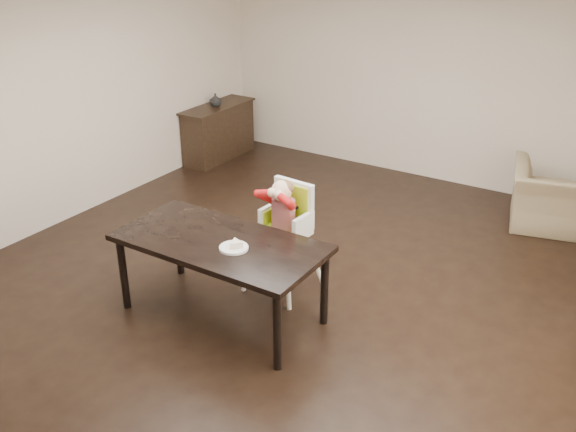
% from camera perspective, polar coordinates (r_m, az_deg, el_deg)
% --- Properties ---
extents(ground, '(7.00, 7.00, 0.00)m').
position_cam_1_polar(ground, '(6.19, -0.40, -6.44)').
color(ground, black).
rests_on(ground, ground).
extents(room_walls, '(6.02, 7.02, 2.71)m').
position_cam_1_polar(room_walls, '(5.45, -0.46, 10.40)').
color(room_walls, beige).
rests_on(room_walls, ground).
extents(dining_table, '(1.80, 0.90, 0.75)m').
position_cam_1_polar(dining_table, '(5.50, -6.04, -2.89)').
color(dining_table, black).
rests_on(dining_table, ground).
extents(high_chair, '(0.50, 0.50, 1.11)m').
position_cam_1_polar(high_chair, '(5.86, -0.28, 0.31)').
color(high_chair, white).
rests_on(high_chair, ground).
extents(plate, '(0.31, 0.31, 0.07)m').
position_cam_1_polar(plate, '(5.30, -4.78, -2.70)').
color(plate, white).
rests_on(plate, dining_table).
extents(armchair, '(1.23, 0.95, 0.96)m').
position_cam_1_polar(armchair, '(7.80, 23.32, 2.24)').
color(armchair, '#988561').
rests_on(armchair, ground).
extents(sideboard, '(0.44, 1.26, 0.79)m').
position_cam_1_polar(sideboard, '(9.44, -6.20, 7.45)').
color(sideboard, black).
rests_on(sideboard, ground).
extents(vase, '(0.22, 0.22, 0.17)m').
position_cam_1_polar(vase, '(9.28, -6.47, 10.21)').
color(vase, '#99999E').
rests_on(vase, sideboard).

